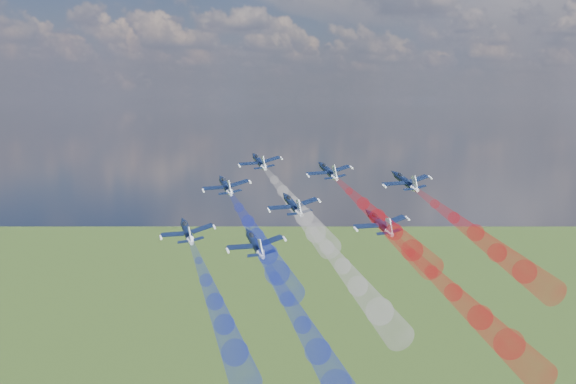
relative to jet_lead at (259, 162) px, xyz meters
The scene contains 16 objects.
jet_lead is the anchor object (origin of this frame).
trail_lead 25.93m from the jet_lead, 37.74° to the right, with size 4.10×41.00×4.10m, color white, non-canonical shape.
jet_inner_left 15.99m from the jet_lead, 77.35° to the right, with size 9.84×12.30×3.28m, color black, non-canonical shape.
trail_inner_left 39.70m from the jet_lead, 52.65° to the right, with size 4.10×41.00×4.10m, color #1A2AE1, non-canonical shape.
jet_inner_right 17.00m from the jet_lead, ahead, with size 9.84×12.30×3.28m, color black, non-canonical shape.
trail_inner_right 40.16m from the jet_lead, 21.05° to the right, with size 4.10×41.00×4.10m, color red, non-canonical shape.
jet_outer_left 34.82m from the jet_lead, 74.33° to the right, with size 9.84×12.30×3.28m, color black, non-canonical shape.
trail_outer_left 57.91m from the jet_lead, 58.67° to the right, with size 4.10×41.00×4.10m, color #1A2AE1, non-canonical shape.
jet_center_third 28.25m from the jet_lead, 39.46° to the right, with size 9.84×12.30×3.28m, color black, non-canonical shape.
trail_center_third 54.17m from the jet_lead, 38.64° to the right, with size 4.10×41.00×4.10m, color white, non-canonical shape.
jet_outer_right 34.52m from the jet_lead, ahead, with size 9.84×12.30×3.28m, color black, non-canonical shape.
trail_outer_right 56.83m from the jet_lead, 14.73° to the right, with size 4.10×41.00×4.10m, color red, non-canonical shape.
jet_rear_left 42.62m from the jet_lead, 53.02° to the right, with size 9.84×12.30×3.28m, color black, non-canonical shape.
trail_rear_left 68.00m from the jet_lead, 47.24° to the right, with size 4.10×41.00×4.10m, color #1A2AE1, non-canonical shape.
jet_rear_right 41.70m from the jet_lead, 22.08° to the right, with size 9.84×12.30×3.28m, color black, non-canonical shape.
trail_rear_right 67.05m from the jet_lead, 28.04° to the right, with size 4.10×41.00×4.10m, color red, non-canonical shape.
Camera 1 is at (78.65, -126.21, 174.71)m, focal length 44.41 mm.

